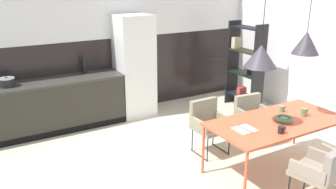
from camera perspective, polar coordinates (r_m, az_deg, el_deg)
ground_plane at (r=4.62m, az=7.31°, el=-14.54°), size 8.32×8.32×0.00m
back_wall_splashback_dark at (r=6.88m, az=-8.28°, el=3.22°), size 6.08×0.12×1.44m
kitchen_counter at (r=6.25m, az=-19.85°, el=-1.96°), size 2.79×0.63×0.88m
refrigerator_column at (r=6.58m, az=-5.50°, el=4.64°), size 0.64×0.60×1.88m
dining_table at (r=4.83m, az=17.36°, el=-4.50°), size 1.85×0.90×0.73m
armchair_facing_counter at (r=5.67m, az=13.46°, el=-2.88°), size 0.53×0.51×0.75m
armchair_near_window at (r=4.31m, az=23.89°, el=-10.90°), size 0.57×0.56×0.78m
armchair_far_side at (r=5.24m, az=6.52°, el=-4.16°), size 0.50×0.48×0.79m
fruit_bowl at (r=4.78m, az=18.34°, el=-3.77°), size 0.24×0.24×0.07m
open_book at (r=4.42m, az=12.39°, el=-5.57°), size 0.24×0.24×0.02m
mug_short_terracotta at (r=5.07m, az=21.22°, el=-2.69°), size 0.13×0.08×0.11m
mug_dark_espresso at (r=5.13m, az=18.02°, el=-2.22°), size 0.12×0.08×0.08m
mug_white_ceramic at (r=4.44m, az=17.95°, el=-5.46°), size 0.12×0.08×0.09m
cooking_pot at (r=6.04m, az=-24.73°, el=1.83°), size 0.24×0.24×0.16m
bottle_spice_small at (r=6.42m, az=-13.47°, el=4.59°), size 0.07×0.07×0.34m
open_shelf_unit at (r=7.06m, az=12.34°, el=4.76°), size 0.30×0.78×1.71m
pendant_lamp_over_table_near at (r=4.32m, az=14.83°, el=6.07°), size 0.39×0.39×1.34m
pendant_lamp_over_table_far at (r=4.83m, az=21.54°, el=7.85°), size 0.34×0.34×1.25m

